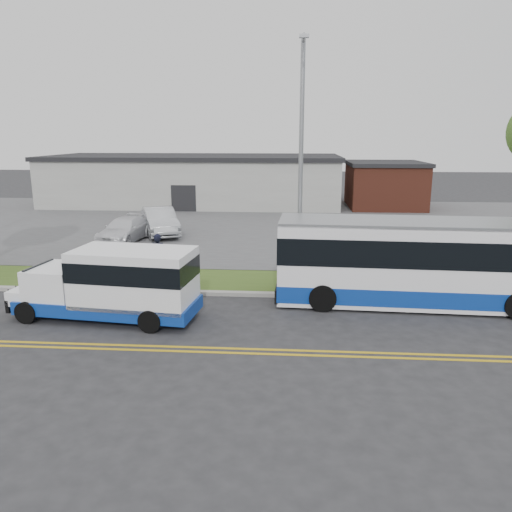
# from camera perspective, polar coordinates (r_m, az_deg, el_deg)

# --- Properties ---
(ground) EXTENTS (140.00, 140.00, 0.00)m
(ground) POSITION_cam_1_polar(r_m,az_deg,el_deg) (18.55, -4.41, -5.55)
(ground) COLOR #28282B
(ground) RESTS_ON ground
(lane_line_north) EXTENTS (70.00, 0.12, 0.01)m
(lane_line_north) POSITION_cam_1_polar(r_m,az_deg,el_deg) (15.02, -6.61, -10.34)
(lane_line_north) COLOR gold
(lane_line_north) RESTS_ON ground
(lane_line_south) EXTENTS (70.00, 0.12, 0.01)m
(lane_line_south) POSITION_cam_1_polar(r_m,az_deg,el_deg) (14.75, -6.83, -10.81)
(lane_line_south) COLOR gold
(lane_line_south) RESTS_ON ground
(curb) EXTENTS (80.00, 0.30, 0.15)m
(curb) POSITION_cam_1_polar(r_m,az_deg,el_deg) (19.56, -3.94, -4.28)
(curb) COLOR #9E9B93
(curb) RESTS_ON ground
(verge) EXTENTS (80.00, 3.30, 0.10)m
(verge) POSITION_cam_1_polar(r_m,az_deg,el_deg) (21.27, -3.26, -2.86)
(verge) COLOR #3C551C
(verge) RESTS_ON ground
(parking_lot) EXTENTS (80.00, 25.00, 0.10)m
(parking_lot) POSITION_cam_1_polar(r_m,az_deg,el_deg) (34.95, -0.30, 3.72)
(parking_lot) COLOR #4C4C4F
(parking_lot) RESTS_ON ground
(commercial_building) EXTENTS (25.40, 10.40, 4.35)m
(commercial_building) POSITION_cam_1_polar(r_m,az_deg,el_deg) (45.32, -6.97, 8.63)
(commercial_building) COLOR #9E9E99
(commercial_building) RESTS_ON ground
(brick_wing) EXTENTS (6.30, 7.30, 3.90)m
(brick_wing) POSITION_cam_1_polar(r_m,az_deg,el_deg) (44.21, 14.47, 7.89)
(brick_wing) COLOR brown
(brick_wing) RESTS_ON ground
(streetlight_near) EXTENTS (0.35, 1.53, 9.50)m
(streetlight_near) POSITION_cam_1_polar(r_m,az_deg,el_deg) (20.06, 5.16, 11.16)
(streetlight_near) COLOR gray
(streetlight_near) RESTS_ON verge
(shuttle_bus) EXTENTS (6.54, 2.76, 2.44)m
(shuttle_bus) POSITION_cam_1_polar(r_m,az_deg,el_deg) (17.36, -15.59, -2.87)
(shuttle_bus) COLOR #0D3494
(shuttle_bus) RESTS_ON ground
(transit_bus) EXTENTS (11.35, 3.14, 3.12)m
(transit_bus) POSITION_cam_1_polar(r_m,az_deg,el_deg) (19.17, 19.55, -0.76)
(transit_bus) COLOR white
(transit_bus) RESTS_ON ground
(pedestrian) EXTENTS (0.71, 0.47, 1.94)m
(pedestrian) POSITION_cam_1_polar(r_m,az_deg,el_deg) (21.69, -11.12, 0.02)
(pedestrian) COLOR black
(pedestrian) RESTS_ON verge
(parked_car_a) EXTENTS (3.60, 5.31, 1.66)m
(parked_car_a) POSITION_cam_1_polar(r_m,az_deg,el_deg) (31.28, -10.95, 3.92)
(parked_car_a) COLOR silver
(parked_car_a) RESTS_ON parking_lot
(parked_car_b) EXTENTS (2.49, 4.90, 1.36)m
(parked_car_b) POSITION_cam_1_polar(r_m,az_deg,el_deg) (29.72, -14.77, 2.93)
(parked_car_b) COLOR silver
(parked_car_b) RESTS_ON parking_lot
(grocery_bag_left) EXTENTS (0.32, 0.32, 0.32)m
(grocery_bag_left) POSITION_cam_1_polar(r_m,az_deg,el_deg) (21.74, -11.95, -2.20)
(grocery_bag_left) COLOR white
(grocery_bag_left) RESTS_ON verge
(grocery_bag_right) EXTENTS (0.32, 0.32, 0.32)m
(grocery_bag_right) POSITION_cam_1_polar(r_m,az_deg,el_deg) (22.05, -10.10, -1.89)
(grocery_bag_right) COLOR white
(grocery_bag_right) RESTS_ON verge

